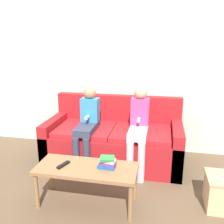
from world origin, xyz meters
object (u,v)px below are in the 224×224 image
tv_remote (63,165)px  coffee_table (87,171)px  couch (114,141)px  person_right (139,125)px  person_left (87,123)px

tv_remote → coffee_table: bearing=24.9°
couch → coffee_table: (-0.08, -1.05, 0.08)m
couch → person_right: (0.37, -0.21, 0.34)m
tv_remote → couch: bearing=92.6°
couch → person_right: person_right is taller
coffee_table → person_right: person_right is taller
couch → tv_remote: bearing=-107.0°
couch → tv_remote: couch is taller
person_left → person_right: 0.69m
coffee_table → person_right: 0.99m
coffee_table → person_right: size_ratio=0.94×
couch → coffee_table: bearing=-94.6°
person_left → coffee_table: bearing=-73.9°
person_right → person_left: bearing=-179.6°
coffee_table → person_left: (-0.24, 0.84, 0.24)m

